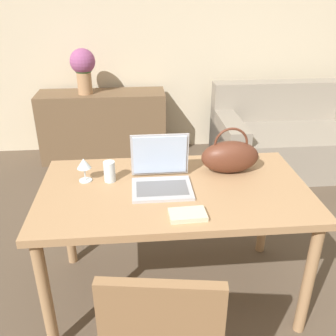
{
  "coord_description": "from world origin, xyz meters",
  "views": [
    {
      "loc": [
        -0.32,
        -1.15,
        1.74
      ],
      "look_at": [
        -0.16,
        0.61,
        0.87
      ],
      "focal_mm": 40.0,
      "sensor_mm": 36.0,
      "label": 1
    }
  ],
  "objects_px": {
    "laptop": "(161,173)",
    "wine_glass": "(84,165)",
    "handbag": "(230,156)",
    "drinking_glass": "(110,171)",
    "couch": "(289,140)",
    "flower_vase": "(83,66)"
  },
  "relations": [
    {
      "from": "handbag",
      "to": "drinking_glass",
      "type": "bearing_deg",
      "value": -175.68
    },
    {
      "from": "couch",
      "to": "drinking_glass",
      "type": "relative_size",
      "value": 12.9
    },
    {
      "from": "laptop",
      "to": "drinking_glass",
      "type": "bearing_deg",
      "value": 167.35
    },
    {
      "from": "wine_glass",
      "to": "handbag",
      "type": "xyz_separation_m",
      "value": [
        0.83,
        0.04,
        0.0
      ]
    },
    {
      "from": "laptop",
      "to": "drinking_glass",
      "type": "distance_m",
      "value": 0.29
    },
    {
      "from": "laptop",
      "to": "handbag",
      "type": "distance_m",
      "value": 0.42
    },
    {
      "from": "drinking_glass",
      "to": "couch",
      "type": "bearing_deg",
      "value": 42.85
    },
    {
      "from": "drinking_glass",
      "to": "flower_vase",
      "type": "distance_m",
      "value": 1.99
    },
    {
      "from": "laptop",
      "to": "couch",
      "type": "bearing_deg",
      "value": 49.02
    },
    {
      "from": "drinking_glass",
      "to": "handbag",
      "type": "xyz_separation_m",
      "value": [
        0.69,
        0.05,
        0.04
      ]
    },
    {
      "from": "drinking_glass",
      "to": "flower_vase",
      "type": "height_order",
      "value": "flower_vase"
    },
    {
      "from": "drinking_glass",
      "to": "flower_vase",
      "type": "xyz_separation_m",
      "value": [
        -0.34,
        1.95,
        0.2
      ]
    },
    {
      "from": "laptop",
      "to": "wine_glass",
      "type": "height_order",
      "value": "laptop"
    },
    {
      "from": "couch",
      "to": "laptop",
      "type": "xyz_separation_m",
      "value": [
        -1.45,
        -1.67,
        0.53
      ]
    },
    {
      "from": "laptop",
      "to": "handbag",
      "type": "relative_size",
      "value": 0.96
    },
    {
      "from": "couch",
      "to": "handbag",
      "type": "relative_size",
      "value": 4.54
    },
    {
      "from": "couch",
      "to": "drinking_glass",
      "type": "xyz_separation_m",
      "value": [
        -1.73,
        -1.6,
        0.52
      ]
    },
    {
      "from": "handbag",
      "to": "flower_vase",
      "type": "bearing_deg",
      "value": 118.56
    },
    {
      "from": "couch",
      "to": "flower_vase",
      "type": "relative_size",
      "value": 3.38
    },
    {
      "from": "flower_vase",
      "to": "laptop",
      "type": "bearing_deg",
      "value": -72.76
    },
    {
      "from": "laptop",
      "to": "handbag",
      "type": "height_order",
      "value": "handbag"
    },
    {
      "from": "laptop",
      "to": "handbag",
      "type": "xyz_separation_m",
      "value": [
        0.41,
        0.12,
        0.03
      ]
    }
  ]
}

